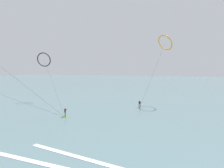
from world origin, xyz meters
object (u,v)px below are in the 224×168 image
object	(u,v)px
kite_charcoal	(44,60)
surfer_ivory	(140,104)
surfer_lime	(65,113)
kite_amber	(165,43)

from	to	relation	value
kite_charcoal	surfer_ivory	bearing A→B (deg)	167.61
surfer_lime	kite_amber	xyz separation A→B (m)	(17.98, 16.48, 14.65)
kite_charcoal	surfer_lime	bearing A→B (deg)	129.99
surfer_ivory	kite_amber	world-z (taller)	kite_amber
kite_amber	surfer_lime	bearing A→B (deg)	91.06
kite_amber	surfer_ivory	bearing A→B (deg)	95.42
surfer_lime	kite_charcoal	world-z (taller)	kite_charcoal
surfer_ivory	kite_amber	distance (m)	16.65
surfer_lime	surfer_ivory	bearing A→B (deg)	-89.08
surfer_ivory	kite_charcoal	distance (m)	28.70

